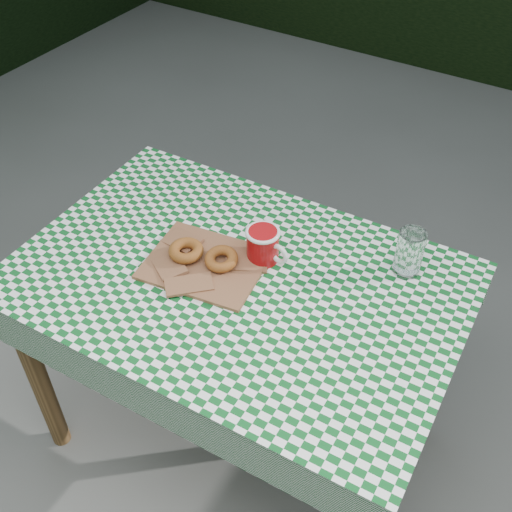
% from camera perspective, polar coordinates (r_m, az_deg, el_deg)
% --- Properties ---
extents(ground, '(60.00, 60.00, 0.00)m').
position_cam_1_polar(ground, '(2.31, 1.65, -13.70)').
color(ground, '#595853').
rests_on(ground, ground).
extents(table, '(1.20, 0.82, 0.75)m').
position_cam_1_polar(table, '(1.95, -1.55, -9.98)').
color(table, brown).
rests_on(table, ground).
extents(tablecloth, '(1.22, 0.84, 0.01)m').
position_cam_1_polar(tablecloth, '(1.67, -1.79, -2.08)').
color(tablecloth, '#0C4D1C').
rests_on(tablecloth, table).
extents(paper_bag, '(0.35, 0.29, 0.02)m').
position_cam_1_polar(paper_bag, '(1.70, -4.68, -0.65)').
color(paper_bag, brown).
rests_on(paper_bag, tablecloth).
extents(bagel_front, '(0.13, 0.13, 0.03)m').
position_cam_1_polar(bagel_front, '(1.71, -6.43, 0.50)').
color(bagel_front, brown).
rests_on(bagel_front, paper_bag).
extents(bagel_back, '(0.09, 0.09, 0.03)m').
position_cam_1_polar(bagel_back, '(1.67, -3.20, -0.27)').
color(bagel_back, brown).
rests_on(bagel_back, paper_bag).
extents(coffee_mug, '(0.20, 0.20, 0.10)m').
position_cam_1_polar(coffee_mug, '(1.69, 0.62, 1.01)').
color(coffee_mug, '#93090C').
rests_on(coffee_mug, tablecloth).
extents(drinking_glass, '(0.09, 0.09, 0.13)m').
position_cam_1_polar(drinking_glass, '(1.69, 13.89, 0.33)').
color(drinking_glass, white).
rests_on(drinking_glass, tablecloth).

